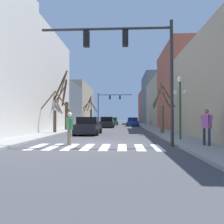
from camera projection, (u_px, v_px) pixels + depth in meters
name	position (u px, v px, depth m)	size (l,w,h in m)	color
ground_plane	(98.00, 145.00, 12.34)	(240.00, 240.00, 0.00)	#424247
sidewalk_left	(7.00, 143.00, 12.62)	(2.17, 90.00, 0.15)	gray
sidewalk_right	(194.00, 144.00, 12.06)	(2.17, 90.00, 0.15)	gray
building_row_left	(44.00, 91.00, 29.59)	(6.00, 49.62, 12.13)	beige
building_row_right	(165.00, 101.00, 41.42)	(6.00, 67.19, 11.92)	tan
crosswalk_stripes	(96.00, 147.00, 11.33)	(6.75, 2.60, 0.01)	white
traffic_signal_near	(134.00, 55.00, 11.69)	(7.11, 0.28, 6.74)	#2D2D2D
traffic_signal_far	(108.00, 102.00, 46.54)	(7.27, 0.28, 6.78)	#2D2D2D
street_lamp_right_corner	(180.00, 95.00, 14.01)	(0.95, 0.36, 4.03)	#1E4C2D
car_parked_right_near	(107.00, 123.00, 33.30)	(2.20, 4.11, 1.64)	black
car_driving_toward_lane	(132.00, 122.00, 39.42)	(2.11, 4.84, 1.55)	navy
car_driving_away_lane	(113.00, 121.00, 44.92)	(2.13, 4.38, 1.56)	#236B38
car_parked_right_mid	(88.00, 126.00, 19.89)	(2.17, 4.61, 1.59)	black
pedestrian_waiting_at_curb	(207.00, 124.00, 10.81)	(0.44, 0.74, 1.81)	#282D47
pedestrian_near_right_corner	(70.00, 126.00, 12.13)	(0.51, 0.71, 1.83)	#7A705B
street_tree_left_mid	(64.00, 103.00, 25.02)	(1.76, 3.39, 6.79)	#473828
street_tree_right_far	(56.00, 114.00, 20.56)	(3.09, 1.41, 3.95)	brown
street_tree_right_mid	(162.00, 110.00, 19.66)	(2.22, 1.00, 4.64)	brown
street_tree_left_far	(90.00, 111.00, 43.14)	(2.83, 2.55, 5.72)	#473828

